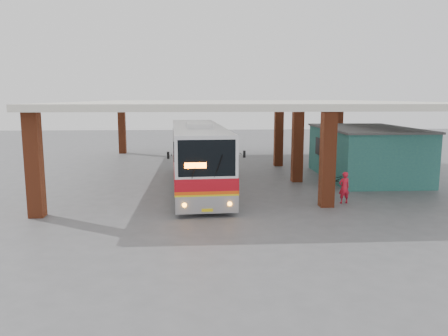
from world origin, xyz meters
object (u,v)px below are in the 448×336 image
coach_bus (198,155)px  motorcycle (336,180)px  pedestrian (344,188)px  red_chair (297,161)px

coach_bus → motorcycle: (7.52, -0.53, -1.34)m
coach_bus → motorcycle: bearing=-7.4°
pedestrian → coach_bus: bearing=-42.0°
pedestrian → motorcycle: bearing=-114.0°
motorcycle → red_chair: size_ratio=2.11×
coach_bus → red_chair: (7.11, 7.27, -1.42)m
motorcycle → pedestrian: pedestrian is taller
coach_bus → motorcycle: coach_bus is taller
coach_bus → pedestrian: bearing=-33.2°
pedestrian → red_chair: 11.18m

